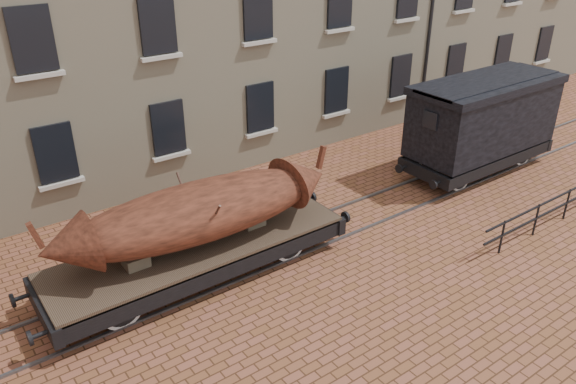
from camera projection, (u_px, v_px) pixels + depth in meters
ground at (326, 228)px, 16.55m from camera, size 90.00×90.00×0.00m
rail_track at (326, 227)px, 16.53m from camera, size 30.00×1.52×0.06m
flatcar_wagon at (198, 251)px, 14.01m from camera, size 8.51×2.31×1.29m
iron_boat at (199, 211)px, 13.56m from camera, size 7.57×2.34×1.77m
goods_van at (484, 115)px, 19.22m from camera, size 6.44×2.35×3.33m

